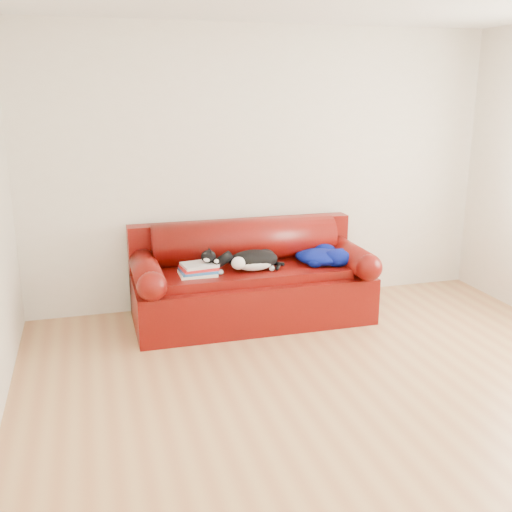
{
  "coord_description": "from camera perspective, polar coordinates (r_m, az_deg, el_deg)",
  "views": [
    {
      "loc": [
        -1.62,
        -3.44,
        2.03
      ],
      "look_at": [
        -0.26,
        1.35,
        0.64
      ],
      "focal_mm": 42.0,
      "sensor_mm": 36.0,
      "label": 1
    }
  ],
  "objects": [
    {
      "name": "sofa_back",
      "position": [
        5.55,
        -1.09,
        0.09
      ],
      "size": [
        2.1,
        1.01,
        0.88
      ],
      "color": "#400205",
      "rests_on": "ground"
    },
    {
      "name": "room_shell",
      "position": [
        3.88,
        11.02,
        10.0
      ],
      "size": [
        4.52,
        4.02,
        2.61
      ],
      "color": "beige",
      "rests_on": "ground"
    },
    {
      "name": "sofa_base",
      "position": [
        5.42,
        -0.42,
        -3.67
      ],
      "size": [
        2.1,
        0.9,
        0.5
      ],
      "color": "#400205",
      "rests_on": "ground"
    },
    {
      "name": "ground",
      "position": [
        4.3,
        8.44,
        -12.67
      ],
      "size": [
        4.5,
        4.5,
        0.0
      ],
      "primitive_type": "plane",
      "color": "#9A653D",
      "rests_on": "ground"
    },
    {
      "name": "book_stack",
      "position": [
        5.11,
        -5.5,
        -1.27
      ],
      "size": [
        0.32,
        0.26,
        0.1
      ],
      "rotation": [
        0.0,
        0.0,
        0.08
      ],
      "color": "silver",
      "rests_on": "sofa_base"
    },
    {
      "name": "blanket",
      "position": [
        5.46,
        6.29,
        0.02
      ],
      "size": [
        0.54,
        0.54,
        0.16
      ],
      "rotation": [
        0.0,
        0.0,
        -0.39
      ],
      "color": "#020C3F",
      "rests_on": "sofa_base"
    },
    {
      "name": "cat",
      "position": [
        5.2,
        -0.26,
        -0.46
      ],
      "size": [
        0.64,
        0.35,
        0.23
      ],
      "rotation": [
        0.0,
        0.0,
        0.29
      ],
      "color": "black",
      "rests_on": "sofa_base"
    }
  ]
}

